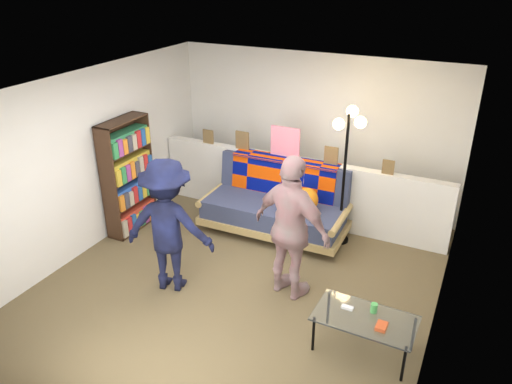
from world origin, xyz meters
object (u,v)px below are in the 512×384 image
at_px(coffee_table, 366,320).
at_px(person_right, 292,229).
at_px(floor_lamp, 347,149).
at_px(person_left, 168,226).
at_px(bookshelf, 128,179).
at_px(futon_sofa, 277,204).

height_order(coffee_table, person_right, person_right).
distance_m(coffee_table, floor_lamp, 2.43).
xyz_separation_m(coffee_table, floor_lamp, (-0.87, 2.05, 0.98)).
bearing_deg(person_left, bookshelf, -48.90).
xyz_separation_m(bookshelf, coffee_table, (3.75, -1.05, -0.38)).
relative_size(bookshelf, coffee_table, 1.64).
distance_m(bookshelf, floor_lamp, 3.10).
bearing_deg(floor_lamp, person_right, -96.69).
height_order(futon_sofa, coffee_table, futon_sofa).
xyz_separation_m(person_left, person_right, (1.35, 0.48, 0.05)).
distance_m(futon_sofa, bookshelf, 2.17).
xyz_separation_m(futon_sofa, bookshelf, (-1.96, -0.86, 0.36)).
bearing_deg(person_left, coffee_table, 163.52).
bearing_deg(futon_sofa, bookshelf, -156.36).
distance_m(coffee_table, person_right, 1.29).
bearing_deg(coffee_table, futon_sofa, 133.26).
xyz_separation_m(futon_sofa, coffee_table, (1.79, -1.90, -0.03)).
xyz_separation_m(bookshelf, floor_lamp, (2.88, 1.00, 0.59)).
height_order(futon_sofa, person_left, person_left).
bearing_deg(person_right, floor_lamp, -80.35).
relative_size(person_left, person_right, 0.94).
height_order(coffee_table, person_left, person_left).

